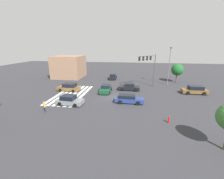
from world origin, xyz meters
The scene contains 15 objects.
ground_plane centered at (0.00, 0.00, 0.00)m, with size 116.66×116.66×0.00m, color #333338.
crosswalk_markings centered at (0.00, -8.10, 0.00)m, with size 12.45×5.35×0.01m.
traffic_signal_mast centered at (-7.16, 7.16, 5.48)m, with size 3.92×3.92×7.31m.
car_0 centered at (-4.49, 3.06, 0.71)m, with size 2.29×4.46×1.54m.
car_1 centered at (-3.91, 16.00, 0.76)m, with size 2.14×4.77×1.60m.
car_2 centered at (-2.21, -9.49, 0.74)m, with size 2.46×4.81×1.60m.
car_3 centered at (5.05, -6.21, 0.71)m, with size 2.42×4.41×1.53m.
car_4 centered at (-2.49, -1.68, 0.69)m, with size 4.71×2.35×1.50m.
car_5 centered at (-15.04, -1.98, 0.69)m, with size 4.29×2.07×1.47m.
car_6 centered at (2.93, 3.22, 0.68)m, with size 2.01×4.72×1.38m.
corner_building centered at (-15.59, -15.20, 3.15)m, with size 8.08×8.08×6.31m.
pedestrian centered at (8.30, -8.54, 0.88)m, with size 0.41×0.41×1.59m.
street_light_pole_a centered at (-10.43, 12.09, 5.22)m, with size 0.80×0.36×8.81m.
tree_corner_b centered at (-13.39, 14.85, 3.29)m, with size 3.00×3.00×4.80m.
fire_hydrant centered at (8.98, 8.45, 0.43)m, with size 0.22×0.22×0.86m.
Camera 1 is at (26.51, 3.91, 9.26)m, focal length 24.00 mm.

